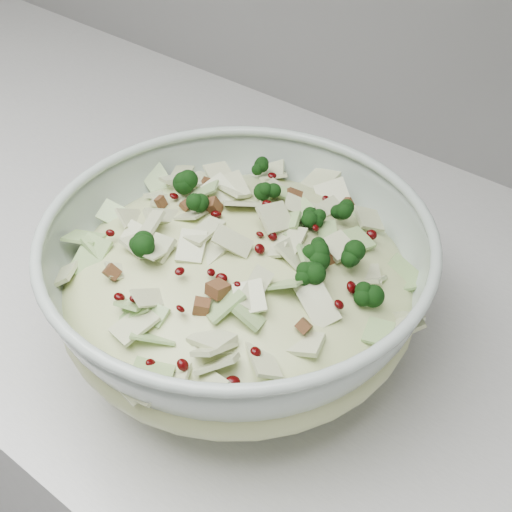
{
  "coord_description": "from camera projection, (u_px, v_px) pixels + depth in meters",
  "views": [
    {
      "loc": [
        -0.11,
        1.28,
        1.37
      ],
      "look_at": [
        -0.38,
        1.62,
        0.99
      ],
      "focal_mm": 50.0,
      "sensor_mm": 36.0,
      "label": 1
    }
  ],
  "objects": [
    {
      "name": "salad",
      "position": [
        238.0,
        268.0,
        0.58
      ],
      "size": [
        0.36,
        0.36,
        0.13
      ],
      "rotation": [
        0.0,
        0.0,
        0.25
      ],
      "color": "#C1CA8A",
      "rests_on": "mixing_bowl"
    },
    {
      "name": "mixing_bowl",
      "position": [
        238.0,
        286.0,
        0.59
      ],
      "size": [
        0.36,
        0.36,
        0.13
      ],
      "rotation": [
        0.0,
        0.0,
        0.16
      ],
      "color": "#A6B7AB",
      "rests_on": "counter"
    }
  ]
}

